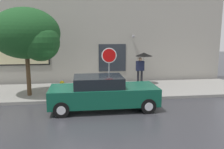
# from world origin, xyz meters

# --- Properties ---
(ground_plane) EXTENTS (60.00, 60.00, 0.00)m
(ground_plane) POSITION_xyz_m (0.00, 0.00, 0.00)
(ground_plane) COLOR #333338
(sidewalk) EXTENTS (20.00, 4.00, 0.15)m
(sidewalk) POSITION_xyz_m (0.00, 3.00, 0.07)
(sidewalk) COLOR gray
(sidewalk) RESTS_ON ground
(building_facade) EXTENTS (20.00, 0.67, 7.00)m
(building_facade) POSITION_xyz_m (-0.04, 5.50, 3.48)
(building_facade) COLOR #9E998E
(building_facade) RESTS_ON ground
(parked_car) EXTENTS (4.63, 1.91, 1.47)m
(parked_car) POSITION_xyz_m (1.24, -0.06, 0.73)
(parked_car) COLOR #0F4C38
(parked_car) RESTS_ON ground
(fire_hydrant) EXTENTS (0.30, 0.44, 0.78)m
(fire_hydrant) POSITION_xyz_m (-0.64, 1.85, 0.53)
(fire_hydrant) COLOR yellow
(fire_hydrant) RESTS_ON sidewalk
(pedestrian_with_umbrella) EXTENTS (1.07, 1.07, 1.98)m
(pedestrian_with_umbrella) POSITION_xyz_m (4.12, 4.03, 1.75)
(pedestrian_with_umbrella) COLOR black
(pedestrian_with_umbrella) RESTS_ON sidewalk
(street_tree) EXTENTS (3.36, 2.85, 4.40)m
(street_tree) POSITION_xyz_m (-2.17, 2.10, 3.20)
(street_tree) COLOR #4C3823
(street_tree) RESTS_ON sidewalk
(stop_sign) EXTENTS (0.76, 0.10, 2.44)m
(stop_sign) POSITION_xyz_m (1.73, 1.55, 1.87)
(stop_sign) COLOR gray
(stop_sign) RESTS_ON sidewalk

